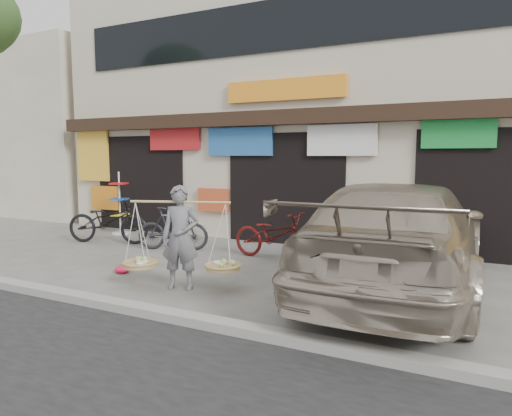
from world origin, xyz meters
The scene contains 11 objects.
ground centered at (0.00, 0.00, 0.00)m, with size 70.00×70.00×0.00m, color slate.
kerb centered at (0.00, -2.00, 0.06)m, with size 70.00×0.25×0.12m, color gray.
shophouse_block centered at (0.00, 6.42, 3.45)m, with size 14.00×6.32×7.00m.
neighbor_west centered at (-13.50, 7.00, 3.00)m, with size 12.00×7.00×6.00m, color beige.
street_vendor centered at (-0.02, -0.77, 0.78)m, with size 1.88×1.00×1.69m.
bike_0 centered at (-3.93, 1.63, 0.55)m, with size 0.73×2.11×1.11m, color black.
bike_1 centered at (-2.00, 1.67, 0.49)m, with size 0.46×1.64×0.99m, color #232327.
bike_2 centered at (0.48, 1.81, 0.51)m, with size 0.67×1.93×1.01m, color #500F0D.
suv centered at (3.13, 0.77, 0.87)m, with size 2.55×6.04×1.74m.
display_rack centered at (-4.61, 2.77, 0.69)m, with size 0.53×0.53×1.72m.
red_bag centered at (-1.58, -0.45, 0.07)m, with size 0.31×0.25×0.14m, color red.
Camera 1 is at (4.30, -6.69, 2.16)m, focal length 32.00 mm.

